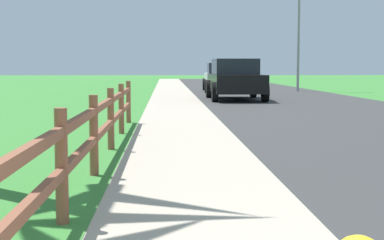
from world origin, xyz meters
name	(u,v)px	position (x,y,z in m)	size (l,w,h in m)	color
ground_plane	(196,96)	(0.00, 25.00, 0.00)	(120.00, 120.00, 0.00)	#397F33
road_asphalt	(266,94)	(3.50, 27.00, 0.00)	(7.00, 66.00, 0.01)	#363636
curb_concrete	(131,94)	(-3.00, 27.00, 0.00)	(6.00, 66.00, 0.01)	#B5A792
grass_verge	(100,94)	(-4.50, 27.00, 0.01)	(5.00, 66.00, 0.00)	#397F33
rail_fence	(94,129)	(-2.23, 6.06, 0.58)	(0.11, 13.49, 1.00)	brown
parked_suv_black	(235,79)	(1.45, 22.32, 0.84)	(2.14, 4.76, 1.64)	black
parked_car_silver	(223,77)	(1.68, 29.92, 0.76)	(2.13, 4.98, 1.51)	#B7BABF
street_lamp	(301,19)	(5.86, 30.02, 3.87)	(1.17, 0.20, 6.54)	gray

